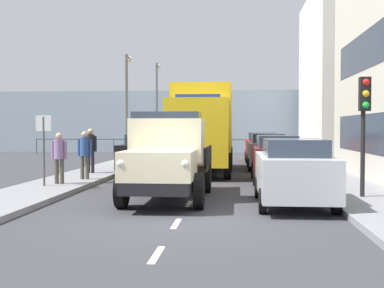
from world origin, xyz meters
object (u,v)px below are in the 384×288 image
(car_black_oppositeside_0, at_px, (146,153))
(lamp_post_far, at_px, (157,100))
(lorry_cargo_yellow, at_px, (203,126))
(pedestrian_couple_a, at_px, (85,151))
(car_silver_kerbside_near, at_px, (293,171))
(traffic_light_near, at_px, (364,110))
(pedestrian_couple_b, at_px, (90,147))
(car_white_oppositeside_1, at_px, (165,148))
(truck_vintage_cream, at_px, (167,158))
(car_maroon_kerbside_1, at_px, (276,158))
(car_grey_kerbside_2, at_px, (267,151))
(pedestrian_in_dark_coat, at_px, (59,154))
(street_sign, at_px, (44,138))
(car_red_kerbside_3, at_px, (262,147))
(car_teal_oppositeside_2, at_px, (177,144))
(lamp_post_promenade, at_px, (127,97))

(car_black_oppositeside_0, distance_m, lamp_post_far, 15.69)
(lorry_cargo_yellow, height_order, pedestrian_couple_a, lorry_cargo_yellow)
(car_silver_kerbside_near, height_order, traffic_light_near, traffic_light_near)
(lorry_cargo_yellow, bearing_deg, car_silver_kerbside_near, 107.71)
(pedestrian_couple_b, xyz_separation_m, lamp_post_far, (-0.09, -16.73, 2.86))
(car_white_oppositeside_1, bearing_deg, car_silver_kerbside_near, 110.50)
(truck_vintage_cream, distance_m, pedestrian_couple_a, 5.44)
(pedestrian_couple_b, bearing_deg, truck_vintage_cream, 121.96)
(car_maroon_kerbside_1, height_order, car_black_oppositeside_0, same)
(car_grey_kerbside_2, distance_m, car_white_oppositeside_1, 6.24)
(truck_vintage_cream, xyz_separation_m, car_black_oppositeside_0, (2.07, -8.07, -0.28))
(truck_vintage_cream, relative_size, car_maroon_kerbside_1, 1.43)
(traffic_light_near, bearing_deg, pedestrian_couple_b, -34.32)
(pedestrian_in_dark_coat, height_order, street_sign, street_sign)
(truck_vintage_cream, xyz_separation_m, car_silver_kerbside_near, (-3.33, 0.51, -0.28))
(car_red_kerbside_3, bearing_deg, car_teal_oppositeside_2, -33.62)
(pedestrian_in_dark_coat, bearing_deg, car_red_kerbside_3, -118.28)
(car_silver_kerbside_near, relative_size, pedestrian_couple_a, 2.46)
(car_maroon_kerbside_1, relative_size, pedestrian_couple_a, 2.29)
(car_black_oppositeside_0, bearing_deg, street_sign, 70.42)
(car_grey_kerbside_2, height_order, pedestrian_couple_a, pedestrian_couple_a)
(car_grey_kerbside_2, bearing_deg, car_red_kerbside_3, -90.00)
(car_black_oppositeside_0, relative_size, pedestrian_in_dark_coat, 2.52)
(car_maroon_kerbside_1, relative_size, traffic_light_near, 1.23)
(car_black_oppositeside_0, height_order, street_sign, street_sign)
(car_maroon_kerbside_1, xyz_separation_m, car_white_oppositeside_1, (5.40, -8.86, 0.00))
(car_white_oppositeside_1, relative_size, lamp_post_far, 0.64)
(truck_vintage_cream, xyz_separation_m, pedestrian_couple_b, (4.10, -6.58, 0.05))
(lamp_post_far, bearing_deg, car_red_kerbside_3, 135.66)
(car_silver_kerbside_near, height_order, lamp_post_far, lamp_post_far)
(car_silver_kerbside_near, height_order, car_white_oppositeside_1, same)
(car_grey_kerbside_2, height_order, car_black_oppositeside_0, same)
(pedestrian_couple_b, bearing_deg, car_white_oppositeside_1, -105.48)
(car_grey_kerbside_2, bearing_deg, pedestrian_couple_b, 29.62)
(car_silver_kerbside_near, relative_size, car_teal_oppositeside_2, 1.02)
(car_silver_kerbside_near, distance_m, lamp_post_far, 25.14)
(pedestrian_couple_a, distance_m, lamp_post_far, 19.45)
(car_grey_kerbside_2, height_order, pedestrian_in_dark_coat, pedestrian_in_dark_coat)
(car_white_oppositeside_1, bearing_deg, car_red_kerbside_3, -157.87)
(car_grey_kerbside_2, distance_m, traffic_light_near, 10.91)
(car_maroon_kerbside_1, bearing_deg, lamp_post_far, -68.05)
(car_grey_kerbside_2, xyz_separation_m, lamp_post_far, (7.35, -12.51, 3.19))
(car_grey_kerbside_2, height_order, lamp_post_far, lamp_post_far)
(car_grey_kerbside_2, relative_size, lamp_post_promenade, 0.77)
(car_black_oppositeside_0, height_order, pedestrian_in_dark_coat, pedestrian_in_dark_coat)
(car_grey_kerbside_2, bearing_deg, street_sign, 49.44)
(car_black_oppositeside_0, height_order, lamp_post_promenade, lamp_post_promenade)
(pedestrian_couple_a, relative_size, lamp_post_promenade, 0.30)
(car_silver_kerbside_near, bearing_deg, car_black_oppositeside_0, -57.83)
(traffic_light_near, distance_m, lamp_post_promenade, 16.22)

